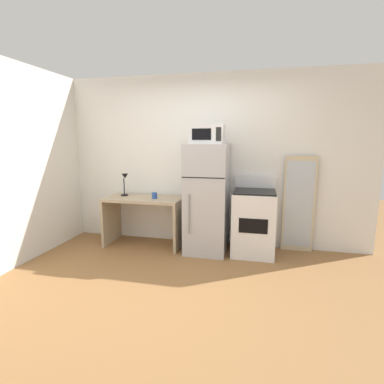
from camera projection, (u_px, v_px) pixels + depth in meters
ground_plane at (173, 292)px, 3.14m from camera, size 12.00×12.00×0.00m
wall_back_white at (203, 161)px, 4.55m from camera, size 5.00×0.10×2.60m
desk at (144, 212)px, 4.52m from camera, size 1.17×0.59×0.75m
desk_lamp at (125, 181)px, 4.57m from camera, size 0.14×0.12×0.35m
coffee_mug at (155, 195)px, 4.39m from camera, size 0.08×0.08×0.09m
refrigerator at (207, 199)px, 4.23m from camera, size 0.59×0.68×1.57m
microwave at (207, 134)px, 4.05m from camera, size 0.46×0.35×0.26m
oven_range at (254, 222)px, 4.17m from camera, size 0.59×0.61×1.10m
leaning_mirror at (299, 204)px, 4.23m from camera, size 0.44×0.03×1.40m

